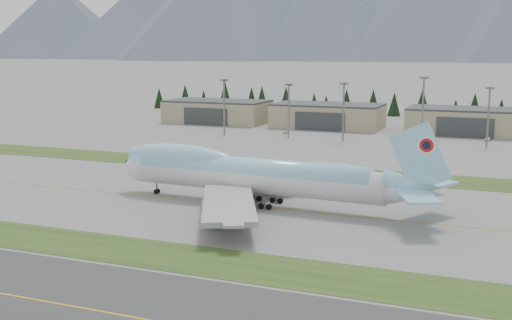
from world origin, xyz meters
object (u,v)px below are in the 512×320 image
at_px(hangar_center, 328,116).
at_px(service_vehicle_c, 487,141).
at_px(service_vehicle_a, 286,134).
at_px(hangar_right, 467,121).
at_px(boeing_747_freighter, 253,175).
at_px(service_vehicle_b, 417,140).
at_px(hangar_left, 217,111).

distance_m(hangar_center, service_vehicle_c, 71.81).
bearing_deg(service_vehicle_a, hangar_right, 23.96).
bearing_deg(service_vehicle_c, boeing_747_freighter, -100.67).
bearing_deg(service_vehicle_b, service_vehicle_a, 113.79).
xyz_separation_m(boeing_747_freighter, hangar_center, (-24.05, 148.17, -1.45)).
bearing_deg(service_vehicle_b, service_vehicle_c, -50.63).
height_order(hangar_center, service_vehicle_c, hangar_center).
bearing_deg(hangar_right, service_vehicle_c, -65.11).
relative_size(boeing_747_freighter, hangar_center, 1.63).
relative_size(hangar_right, service_vehicle_a, 13.92).
relative_size(hangar_left, hangar_center, 1.00).
bearing_deg(hangar_center, hangar_left, 180.00).
bearing_deg(service_vehicle_a, service_vehicle_b, 3.34).
xyz_separation_m(hangar_center, service_vehicle_a, (-10.25, -27.71, -5.39)).
relative_size(hangar_right, service_vehicle_b, 14.01).
height_order(hangar_right, service_vehicle_c, hangar_right).
distance_m(service_vehicle_b, service_vehicle_c, 26.61).
distance_m(hangar_left, service_vehicle_c, 125.57).
distance_m(hangar_center, service_vehicle_a, 30.04).
relative_size(hangar_right, service_vehicle_c, 10.43).
distance_m(boeing_747_freighter, hangar_left, 167.95).
height_order(boeing_747_freighter, hangar_right, boeing_747_freighter).
bearing_deg(hangar_center, service_vehicle_a, -110.31).
distance_m(boeing_747_freighter, hangar_right, 152.48).
height_order(hangar_center, service_vehicle_b, hangar_center).
bearing_deg(hangar_left, service_vehicle_c, -8.85).
height_order(boeing_747_freighter, hangar_left, boeing_747_freighter).
relative_size(hangar_left, service_vehicle_c, 10.43).
relative_size(hangar_center, hangar_right, 1.00).
distance_m(boeing_747_freighter, service_vehicle_c, 136.64).
height_order(boeing_747_freighter, service_vehicle_c, boeing_747_freighter).
xyz_separation_m(service_vehicle_a, service_vehicle_c, (79.21, 8.41, 0.00)).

